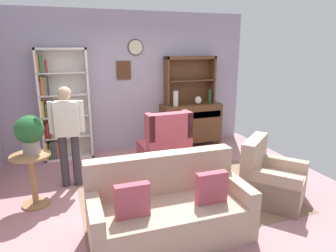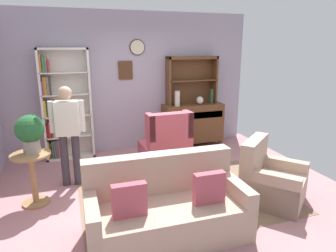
{
  "view_description": "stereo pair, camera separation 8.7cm",
  "coord_description": "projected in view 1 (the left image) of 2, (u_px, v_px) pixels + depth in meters",
  "views": [
    {
      "loc": [
        -1.41,
        -3.97,
        2.13
      ],
      "look_at": [
        0.1,
        0.2,
        0.95
      ],
      "focal_mm": 32.28,
      "sensor_mm": 36.0,
      "label": 1
    },
    {
      "loc": [
        -1.32,
        -4.0,
        2.13
      ],
      "look_at": [
        0.1,
        0.2,
        0.95
      ],
      "focal_mm": 32.28,
      "sensor_mm": 36.0,
      "label": 2
    }
  ],
  "objects": [
    {
      "name": "person_reading",
      "position": [
        68.0,
        130.0,
        4.54
      ],
      "size": [
        0.53,
        0.25,
        1.56
      ],
      "color": "#38333D",
      "rests_on": "ground_plane"
    },
    {
      "name": "potted_plant_large",
      "position": [
        30.0,
        131.0,
        3.97
      ],
      "size": [
        0.37,
        0.37,
        0.52
      ],
      "color": "gray",
      "rests_on": "plant_stand"
    },
    {
      "name": "area_rug",
      "position": [
        186.0,
        196.0,
        4.41
      ],
      "size": [
        2.96,
        2.02,
        0.01
      ],
      "primitive_type": "cube",
      "color": "#846651",
      "rests_on": "ground_plane"
    },
    {
      "name": "sideboard",
      "position": [
        191.0,
        123.0,
        6.58
      ],
      "size": [
        1.3,
        0.45,
        0.92
      ],
      "color": "brown",
      "rests_on": "ground_plane"
    },
    {
      "name": "plant_stand",
      "position": [
        33.0,
        175.0,
        4.06
      ],
      "size": [
        0.52,
        0.52,
        0.74
      ],
      "color": "#997047",
      "rests_on": "ground_plane"
    },
    {
      "name": "ground_plane",
      "position": [
        166.0,
        190.0,
        4.62
      ],
      "size": [
        5.4,
        4.6,
        0.02
      ],
      "primitive_type": "cube",
      "color": "#B27A7F"
    },
    {
      "name": "couch_floral",
      "position": [
        168.0,
        210.0,
        3.46
      ],
      "size": [
        1.81,
        0.88,
        0.9
      ],
      "color": "tan",
      "rests_on": "ground_plane"
    },
    {
      "name": "bottle_wine",
      "position": [
        210.0,
        96.0,
        6.48
      ],
      "size": [
        0.07,
        0.07,
        0.31
      ],
      "primitive_type": "cylinder",
      "color": "#194223",
      "rests_on": "sideboard"
    },
    {
      "name": "vase_round",
      "position": [
        198.0,
        100.0,
        6.43
      ],
      "size": [
        0.15,
        0.15,
        0.17
      ],
      "primitive_type": "ellipsoid",
      "color": "beige",
      "rests_on": "sideboard"
    },
    {
      "name": "wall_back",
      "position": [
        132.0,
        82.0,
        6.19
      ],
      "size": [
        5.0,
        0.09,
        2.8
      ],
      "color": "#A399AD",
      "rests_on": "ground_plane"
    },
    {
      "name": "coffee_table",
      "position": [
        165.0,
        177.0,
        4.23
      ],
      "size": [
        0.8,
        0.5,
        0.42
      ],
      "color": "brown",
      "rests_on": "ground_plane"
    },
    {
      "name": "bookshelf",
      "position": [
        61.0,
        108.0,
        5.66
      ],
      "size": [
        0.9,
        0.3,
        2.1
      ],
      "color": "silver",
      "rests_on": "ground_plane"
    },
    {
      "name": "wingback_chair",
      "position": [
        165.0,
        148.0,
        5.35
      ],
      "size": [
        0.8,
        0.82,
        1.05
      ],
      "color": "#B74C5B",
      "rests_on": "ground_plane"
    },
    {
      "name": "armchair_floral",
      "position": [
        271.0,
        181.0,
        4.24
      ],
      "size": [
        1.08,
        1.08,
        0.88
      ],
      "color": "tan",
      "rests_on": "ground_plane"
    },
    {
      "name": "book_stack",
      "position": [
        160.0,
        170.0,
        4.14
      ],
      "size": [
        0.22,
        0.14,
        0.1
      ],
      "color": "#B22D33",
      "rests_on": "coffee_table"
    },
    {
      "name": "vase_tall",
      "position": [
        176.0,
        98.0,
        6.23
      ],
      "size": [
        0.11,
        0.11,
        0.31
      ],
      "primitive_type": "cylinder",
      "color": "beige",
      "rests_on": "sideboard"
    },
    {
      "name": "sideboard_hutch",
      "position": [
        190.0,
        73.0,
        6.41
      ],
      "size": [
        1.1,
        0.26,
        1.0
      ],
      "color": "brown",
      "rests_on": "sideboard"
    }
  ]
}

